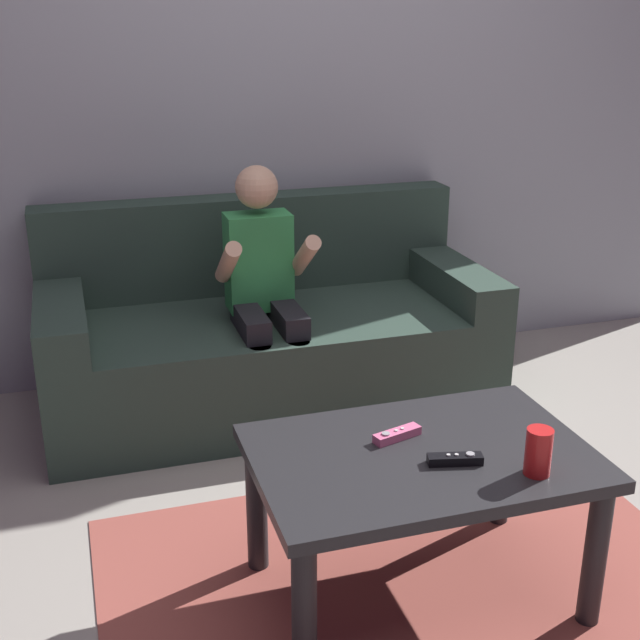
{
  "coord_description": "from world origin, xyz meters",
  "views": [
    {
      "loc": [
        -0.92,
        -1.73,
        1.52
      ],
      "look_at": [
        -0.17,
        0.69,
        0.58
      ],
      "focal_mm": 46.72,
      "sensor_mm": 36.0,
      "label": 1
    }
  ],
  "objects_px": {
    "couch": "(267,336)",
    "game_remote_black_near_edge": "(455,459)",
    "coffee_table": "(420,475)",
    "game_remote_pink_center": "(397,435)",
    "person_seated_on_couch": "(265,284)",
    "soda_can": "(538,452)"
  },
  "relations": [
    {
      "from": "couch",
      "to": "person_seated_on_couch",
      "type": "bearing_deg",
      "value": -104.22
    },
    {
      "from": "person_seated_on_couch",
      "to": "game_remote_pink_center",
      "type": "relative_size",
      "value": 6.87
    },
    {
      "from": "person_seated_on_couch",
      "to": "game_remote_black_near_edge",
      "type": "distance_m",
      "value": 1.26
    },
    {
      "from": "person_seated_on_couch",
      "to": "game_remote_black_near_edge",
      "type": "relative_size",
      "value": 6.86
    },
    {
      "from": "coffee_table",
      "to": "person_seated_on_couch",
      "type": "bearing_deg",
      "value": 96.83
    },
    {
      "from": "game_remote_black_near_edge",
      "to": "coffee_table",
      "type": "bearing_deg",
      "value": 123.8
    },
    {
      "from": "couch",
      "to": "coffee_table",
      "type": "distance_m",
      "value": 1.34
    },
    {
      "from": "coffee_table",
      "to": "game_remote_pink_center",
      "type": "height_order",
      "value": "game_remote_pink_center"
    },
    {
      "from": "couch",
      "to": "soda_can",
      "type": "distance_m",
      "value": 1.57
    },
    {
      "from": "game_remote_pink_center",
      "to": "soda_can",
      "type": "relative_size",
      "value": 1.18
    },
    {
      "from": "game_remote_black_near_edge",
      "to": "person_seated_on_couch",
      "type": "bearing_deg",
      "value": 98.91
    },
    {
      "from": "game_remote_black_near_edge",
      "to": "soda_can",
      "type": "height_order",
      "value": "soda_can"
    },
    {
      "from": "couch",
      "to": "game_remote_pink_center",
      "type": "bearing_deg",
      "value": -87.4
    },
    {
      "from": "person_seated_on_couch",
      "to": "soda_can",
      "type": "relative_size",
      "value": 8.13
    },
    {
      "from": "couch",
      "to": "coffee_table",
      "type": "bearing_deg",
      "value": -86.03
    },
    {
      "from": "person_seated_on_couch",
      "to": "game_remote_pink_center",
      "type": "distance_m",
      "value": 1.08
    },
    {
      "from": "game_remote_black_near_edge",
      "to": "game_remote_pink_center",
      "type": "relative_size",
      "value": 1.0
    },
    {
      "from": "couch",
      "to": "game_remote_pink_center",
      "type": "relative_size",
      "value": 12.21
    },
    {
      "from": "couch",
      "to": "game_remote_black_near_edge",
      "type": "xyz_separation_m",
      "value": [
        0.15,
        -1.42,
        0.18
      ]
    },
    {
      "from": "game_remote_pink_center",
      "to": "couch",
      "type": "bearing_deg",
      "value": 92.6
    },
    {
      "from": "couch",
      "to": "coffee_table",
      "type": "height_order",
      "value": "couch"
    },
    {
      "from": "coffee_table",
      "to": "couch",
      "type": "bearing_deg",
      "value": 93.97
    }
  ]
}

